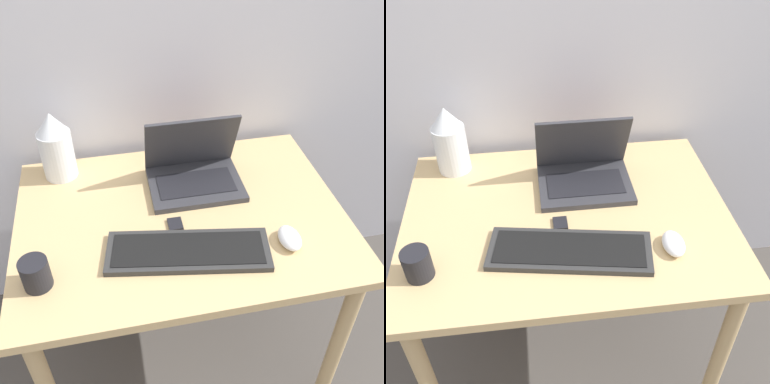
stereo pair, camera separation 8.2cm
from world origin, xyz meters
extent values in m
cube|color=tan|center=(0.00, 0.38, 0.71)|extent=(1.02, 0.75, 0.03)
cylinder|color=tan|center=(0.46, 0.06, 0.35)|extent=(0.05, 0.05, 0.69)
cylinder|color=tan|center=(-0.46, 0.70, 0.35)|extent=(0.05, 0.05, 0.69)
cylinder|color=tan|center=(0.46, 0.70, 0.35)|extent=(0.05, 0.05, 0.69)
cube|color=#333338|center=(0.07, 0.51, 0.73)|extent=(0.31, 0.24, 0.02)
cube|color=black|center=(0.07, 0.50, 0.74)|extent=(0.25, 0.13, 0.00)
cube|color=#333338|center=(0.07, 0.58, 0.85)|extent=(0.31, 0.10, 0.23)
cube|color=black|center=(0.07, 0.59, 0.85)|extent=(0.27, 0.08, 0.19)
cube|color=#2D2D2D|center=(-0.01, 0.21, 0.73)|extent=(0.48, 0.23, 0.02)
cube|color=black|center=(-0.01, 0.21, 0.74)|extent=(0.44, 0.20, 0.00)
ellipsoid|color=white|center=(0.29, 0.19, 0.74)|extent=(0.06, 0.10, 0.04)
cylinder|color=white|center=(-0.37, 0.67, 0.81)|extent=(0.11, 0.11, 0.17)
cone|color=white|center=(-0.37, 0.67, 0.93)|extent=(0.11, 0.11, 0.07)
cube|color=black|center=(-0.03, 0.33, 0.73)|extent=(0.04, 0.05, 0.01)
cylinder|color=black|center=(-0.42, 0.18, 0.76)|extent=(0.08, 0.08, 0.09)
camera|label=1|loc=(-0.18, -0.66, 1.67)|focal=42.00mm
camera|label=2|loc=(-0.10, -0.67, 1.67)|focal=42.00mm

